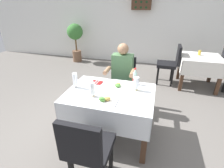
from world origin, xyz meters
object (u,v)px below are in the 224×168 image
chair_far_diner_seat (122,81)px  beer_glass_left (92,89)px  background_dining_table (200,64)px  wall_bottle_rack (142,2)px  plate_far_diner (118,85)px  potted_plant_corner (75,37)px  chair_near_camera_side (88,148)px  background_table_tumbler (199,53)px  beer_glass_right (75,80)px  cola_bottle_primary (135,77)px  seated_diner_far (122,75)px  main_dining_table (110,103)px  napkin_cutlery_set (97,82)px  background_chair_left (170,62)px  beer_glass_middle (136,84)px  plate_near_camera (106,100)px

chair_far_diner_seat → beer_glass_left: (-0.19, -1.00, 0.30)m
background_dining_table → wall_bottle_rack: (-1.59, 1.31, 1.31)m
plate_far_diner → potted_plant_corner: (-2.16, 2.98, 0.06)m
potted_plant_corner → beer_glass_left: bearing=-60.3°
chair_far_diner_seat → wall_bottle_rack: 2.96m
chair_near_camera_side → background_table_tumbler: 3.46m
chair_near_camera_side → potted_plant_corner: 4.53m
chair_near_camera_side → background_dining_table: size_ratio=1.10×
beer_glass_right → background_dining_table: size_ratio=0.25×
beer_glass_right → cola_bottle_primary: bearing=22.4°
seated_diner_far → background_table_tumbler: (1.51, 1.55, 0.10)m
plate_far_diner → potted_plant_corner: size_ratio=0.18×
main_dining_table → napkin_cutlery_set: napkin_cutlery_set is taller
chair_far_diner_seat → plate_far_diner: bearing=-84.6°
cola_bottle_primary → background_dining_table: size_ratio=0.29×
background_chair_left → cola_bottle_primary: bearing=-108.6°
beer_glass_right → background_dining_table: (2.07, 2.16, -0.31)m
chair_near_camera_side → plate_far_diner: (0.06, 1.03, 0.22)m
plate_far_diner → napkin_cutlery_set: size_ratio=1.16×
seated_diner_far → potted_plant_corner: (-2.11, 2.46, 0.12)m
background_table_tumbler → napkin_cutlery_set: bearing=-131.5°
plate_far_diner → wall_bottle_rack: wall_bottle_rack is taller
seated_diner_far → beer_glass_left: (-0.20, -0.89, 0.15)m
chair_far_diner_seat → beer_glass_left: chair_far_diner_seat is taller
plate_far_diner → cola_bottle_primary: size_ratio=0.87×
seated_diner_far → beer_glass_middle: 0.67m
plate_near_camera → beer_glass_middle: beer_glass_middle is taller
cola_bottle_primary → background_table_tumbler: 2.29m
chair_near_camera_side → seated_diner_far: (0.01, 1.55, 0.16)m
chair_near_camera_side → beer_glass_middle: chair_near_camera_side is taller
main_dining_table → cola_bottle_primary: bearing=50.0°
beer_glass_left → potted_plant_corner: bearing=119.7°
background_chair_left → potted_plant_corner: size_ratio=0.78×
beer_glass_middle → beer_glass_right: 0.87m
beer_glass_right → napkin_cutlery_set: 0.35m
beer_glass_right → wall_bottle_rack: size_ratio=0.40×
main_dining_table → chair_far_diner_seat: 0.83m
beer_glass_left → beer_glass_middle: bearing=31.5°
background_dining_table → background_table_tumbler: 0.27m
beer_glass_left → background_dining_table: 2.93m
napkin_cutlery_set → background_dining_table: napkin_cutlery_set is taller
chair_far_diner_seat → beer_glass_middle: size_ratio=4.85×
seated_diner_far → plate_near_camera: size_ratio=5.05×
beer_glass_right → beer_glass_left: bearing=-28.1°
main_dining_table → beer_glass_left: size_ratio=5.95×
plate_far_diner → beer_glass_right: bearing=-162.0°
background_dining_table → seated_diner_far: bearing=-136.8°
background_chair_left → chair_near_camera_side: bearing=-106.7°
seated_diner_far → plate_far_diner: seated_diner_far is taller
seated_diner_far → background_chair_left: seated_diner_far is taller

